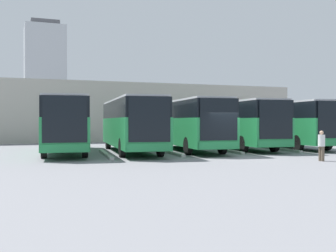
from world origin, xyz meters
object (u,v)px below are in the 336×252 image
(bus_3, at_px, (131,123))
(bus_4, at_px, (64,123))
(bus_0, at_px, (285,123))
(bus_2, at_px, (188,123))
(pedestrian, at_px, (322,145))
(bus_1, at_px, (236,123))

(bus_3, distance_m, bus_4, 4.21)
(bus_4, bearing_deg, bus_3, 174.82)
(bus_0, bearing_deg, bus_2, 8.90)
(bus_3, xyz_separation_m, bus_4, (4.12, -0.88, 0.00))
(bus_2, bearing_deg, pedestrian, 115.56)
(bus_1, bearing_deg, bus_4, 6.41)
(bus_2, xyz_separation_m, bus_3, (4.12, 0.27, 0.00))
(bus_2, height_order, pedestrian, bus_2)
(bus_1, relative_size, bus_4, 1.00)
(bus_0, relative_size, bus_1, 1.00)
(bus_0, xyz_separation_m, bus_4, (16.47, -0.32, 0.00))
(bus_3, relative_size, bus_4, 1.00)
(bus_4, bearing_deg, pedestrian, 145.49)
(bus_2, distance_m, pedestrian, 10.05)
(bus_0, bearing_deg, bus_4, 5.76)
(bus_3, relative_size, pedestrian, 7.84)
(pedestrian, bearing_deg, bus_4, 52.18)
(bus_0, distance_m, bus_3, 12.36)
(bus_1, relative_size, bus_3, 1.00)
(bus_0, height_order, bus_1, same)
(bus_0, xyz_separation_m, bus_2, (8.23, 0.29, 0.00))
(bus_0, height_order, bus_3, same)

